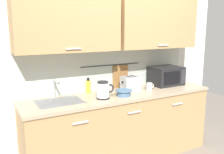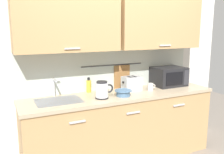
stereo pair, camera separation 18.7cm
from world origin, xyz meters
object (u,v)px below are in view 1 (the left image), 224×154
(toaster, at_px, (131,83))
(microwave, at_px, (166,76))
(mixing_bowl, at_px, (124,92))
(electric_kettle, at_px, (103,90))
(mug_by_kettle, at_px, (149,86))
(dish_soap_bottle, at_px, (88,86))
(mug_near_sink, at_px, (103,90))

(toaster, bearing_deg, microwave, 2.08)
(mixing_bowl, bearing_deg, electric_kettle, 176.55)
(mixing_bowl, relative_size, mug_by_kettle, 1.78)
(electric_kettle, bearing_deg, mixing_bowl, -3.45)
(electric_kettle, bearing_deg, dish_soap_bottle, 97.67)
(mixing_bowl, xyz_separation_m, mug_by_kettle, (0.47, 0.10, 0.00))
(electric_kettle, bearing_deg, mug_by_kettle, 6.32)
(microwave, bearing_deg, electric_kettle, -169.68)
(mixing_bowl, relative_size, toaster, 0.84)
(microwave, bearing_deg, mug_near_sink, -179.35)
(dish_soap_bottle, xyz_separation_m, mixing_bowl, (0.32, -0.35, -0.04))
(dish_soap_bottle, height_order, mug_near_sink, dish_soap_bottle)
(mug_by_kettle, bearing_deg, mug_near_sink, 170.09)
(electric_kettle, relative_size, mixing_bowl, 1.06)
(mixing_bowl, bearing_deg, microwave, 14.48)
(dish_soap_bottle, distance_m, mug_by_kettle, 0.83)
(microwave, distance_m, mug_by_kettle, 0.43)
(microwave, bearing_deg, toaster, -177.92)
(mug_near_sink, xyz_separation_m, mixing_bowl, (0.18, -0.21, -0.00))
(microwave, distance_m, electric_kettle, 1.16)
(microwave, bearing_deg, mixing_bowl, -165.52)
(electric_kettle, xyz_separation_m, toaster, (0.51, 0.19, -0.01))
(microwave, xyz_separation_m, toaster, (-0.64, -0.02, -0.04))
(microwave, xyz_separation_m, mixing_bowl, (-0.87, -0.23, -0.09))
(electric_kettle, height_order, mixing_bowl, electric_kettle)
(mug_near_sink, distance_m, mixing_bowl, 0.28)
(dish_soap_bottle, xyz_separation_m, mug_by_kettle, (0.79, -0.25, -0.04))
(microwave, bearing_deg, dish_soap_bottle, 173.82)
(electric_kettle, height_order, toaster, electric_kettle)
(mug_near_sink, bearing_deg, electric_kettle, -115.30)
(mixing_bowl, bearing_deg, dish_soap_bottle, 132.08)
(mug_near_sink, bearing_deg, mug_by_kettle, -9.91)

